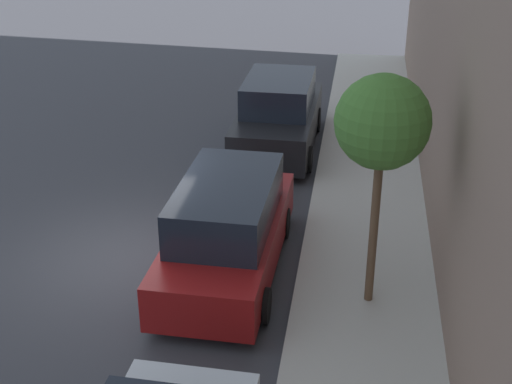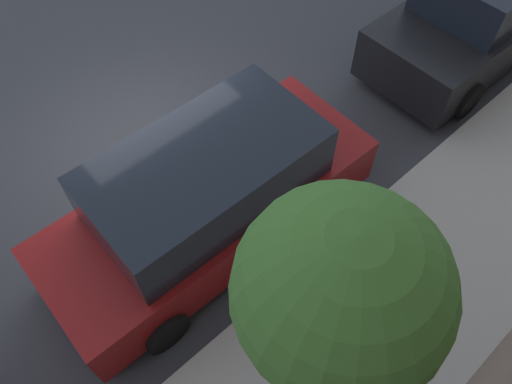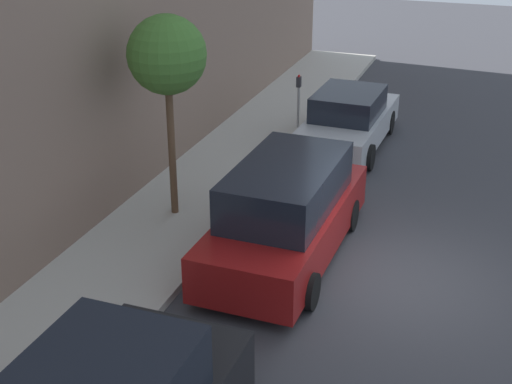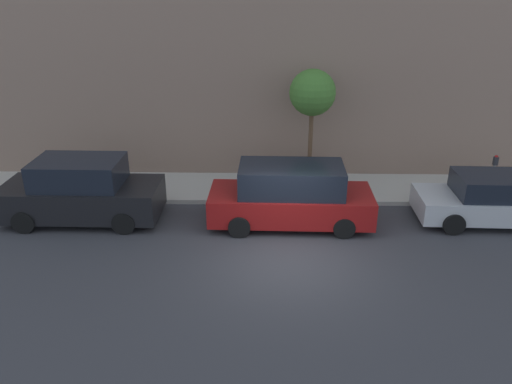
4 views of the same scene
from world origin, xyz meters
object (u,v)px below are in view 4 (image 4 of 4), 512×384
Objects in this scene: parked_suv_third at (82,192)px; parking_meter_near at (493,172)px; parked_minivan_second at (291,196)px; street_tree at (312,93)px; parked_sedan_nearest at (491,200)px.

parking_meter_near is at bearing -82.99° from parked_suv_third.
parked_minivan_second is 6.43m from parked_suv_third.
parked_suv_third is at bearing 109.25° from street_tree.
parked_suv_third reaches higher than parked_minivan_second.
street_tree is (2.69, -0.77, 2.54)m from parked_minivan_second.
parked_sedan_nearest is 6.15m from parked_minivan_second.
parked_suv_third is 1.17× the size of street_tree.
parked_sedan_nearest is 1.72m from parking_meter_near.
street_tree is (2.45, 5.37, 2.74)m from parked_sedan_nearest.
parked_minivan_second is 3.32× the size of parking_meter_near.
parked_minivan_second is at bearing 104.83° from parking_meter_near.
parked_minivan_second is 3.78m from street_tree.
parked_sedan_nearest is at bearing -89.69° from parked_suv_third.
parked_sedan_nearest is 0.94× the size of parked_suv_third.
street_tree is (0.89, 6.03, 2.40)m from parking_meter_near.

